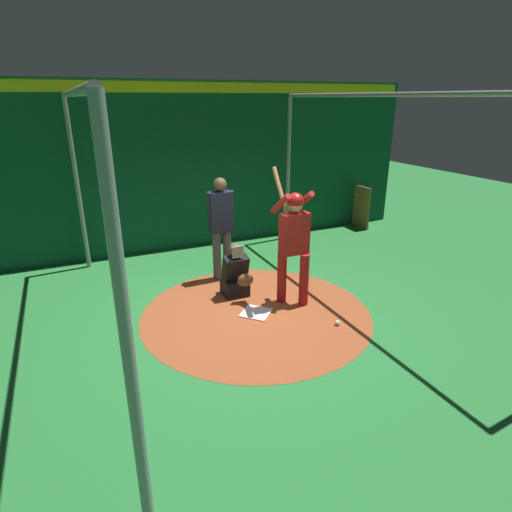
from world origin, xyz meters
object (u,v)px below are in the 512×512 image
(batter, at_px, (294,238))
(bat_rack, at_px, (358,207))
(catcher, at_px, (236,276))
(umpire, at_px, (221,223))
(baseball_0, at_px, (338,323))
(home_plate, at_px, (256,313))

(batter, height_order, bat_rack, batter)
(catcher, height_order, umpire, umpire)
(bat_rack, relative_size, baseball_0, 14.20)
(home_plate, xyz_separation_m, catcher, (-0.72, -0.04, 0.35))
(baseball_0, bearing_deg, bat_rack, 140.22)
(batter, relative_size, umpire, 1.16)
(home_plate, relative_size, catcher, 0.46)
(baseball_0, bearing_deg, umpire, -158.49)
(batter, height_order, baseball_0, batter)
(home_plate, bearing_deg, batter, 98.11)
(catcher, distance_m, umpire, 1.07)
(home_plate, relative_size, baseball_0, 5.68)
(batter, xyz_separation_m, baseball_0, (0.93, 0.26, -1.07))
(home_plate, xyz_separation_m, bat_rack, (-3.31, 4.39, 0.48))
(batter, relative_size, catcher, 2.33)
(umpire, distance_m, bat_rack, 4.76)
(home_plate, distance_m, catcher, 0.80)
(umpire, distance_m, baseball_0, 2.72)
(home_plate, xyz_separation_m, baseball_0, (0.83, 0.94, 0.03))
(bat_rack, bearing_deg, baseball_0, -39.78)
(batter, bearing_deg, baseball_0, 15.44)
(home_plate, height_order, batter, batter)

